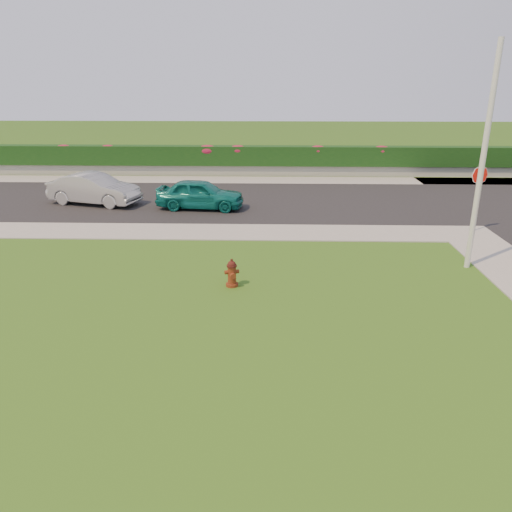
{
  "coord_description": "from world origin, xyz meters",
  "views": [
    {
      "loc": [
        -0.25,
        -8.67,
        5.39
      ],
      "look_at": [
        -0.6,
        3.91,
        0.9
      ],
      "focal_mm": 35.0,
      "sensor_mm": 36.0,
      "label": 1
    }
  ],
  "objects_px": {
    "fire_hydrant": "(232,273)",
    "sedan_silver": "(94,189)",
    "utility_pole": "(483,161)",
    "sedan_teal": "(200,194)",
    "stop_sign": "(479,184)"
  },
  "relations": [
    {
      "from": "fire_hydrant",
      "to": "utility_pole",
      "type": "bearing_deg",
      "value": -2.15
    },
    {
      "from": "sedan_silver",
      "to": "stop_sign",
      "type": "xyz_separation_m",
      "value": [
        15.39,
        -3.88,
        1.11
      ]
    },
    {
      "from": "fire_hydrant",
      "to": "stop_sign",
      "type": "bearing_deg",
      "value": 16.45
    },
    {
      "from": "sedan_silver",
      "to": "stop_sign",
      "type": "relative_size",
      "value": 1.67
    },
    {
      "from": "fire_hydrant",
      "to": "sedan_teal",
      "type": "distance_m",
      "value": 8.72
    },
    {
      "from": "sedan_teal",
      "to": "stop_sign",
      "type": "xyz_separation_m",
      "value": [
        10.51,
        -3.16,
        1.15
      ]
    },
    {
      "from": "sedan_silver",
      "to": "sedan_teal",
      "type": "bearing_deg",
      "value": -82.86
    },
    {
      "from": "fire_hydrant",
      "to": "sedan_silver",
      "type": "distance_m",
      "value": 11.49
    },
    {
      "from": "fire_hydrant",
      "to": "sedan_silver",
      "type": "bearing_deg",
      "value": 111.16
    },
    {
      "from": "sedan_teal",
      "to": "stop_sign",
      "type": "height_order",
      "value": "stop_sign"
    },
    {
      "from": "sedan_teal",
      "to": "utility_pole",
      "type": "height_order",
      "value": "utility_pole"
    },
    {
      "from": "fire_hydrant",
      "to": "utility_pole",
      "type": "relative_size",
      "value": 0.12
    },
    {
      "from": "fire_hydrant",
      "to": "sedan_teal",
      "type": "height_order",
      "value": "sedan_teal"
    },
    {
      "from": "sedan_teal",
      "to": "fire_hydrant",
      "type": "bearing_deg",
      "value": -161.65
    },
    {
      "from": "fire_hydrant",
      "to": "stop_sign",
      "type": "xyz_separation_m",
      "value": [
        8.52,
        5.33,
        1.45
      ]
    }
  ]
}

